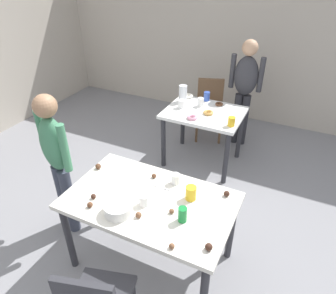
# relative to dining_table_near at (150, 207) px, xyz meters

# --- Properties ---
(ground_plane) EXTENTS (6.40, 6.40, 0.00)m
(ground_plane) POSITION_rel_dining_table_near_xyz_m (-0.14, 0.12, -0.66)
(ground_plane) COLOR gray
(wall_back) EXTENTS (6.40, 0.10, 2.60)m
(wall_back) POSITION_rel_dining_table_near_xyz_m (-0.14, 3.32, 0.64)
(wall_back) COLOR #BCB2A3
(wall_back) RESTS_ON ground_plane
(dining_table_near) EXTENTS (1.35, 0.82, 0.75)m
(dining_table_near) POSITION_rel_dining_table_near_xyz_m (0.00, 0.00, 0.00)
(dining_table_near) COLOR silver
(dining_table_near) RESTS_ON ground_plane
(dining_table_far) EXTENTS (0.95, 0.75, 0.75)m
(dining_table_far) POSITION_rel_dining_table_near_xyz_m (-0.16, 1.71, -0.03)
(dining_table_far) COLOR white
(dining_table_far) RESTS_ON ground_plane
(chair_far_table) EXTENTS (0.51, 0.51, 0.87)m
(chair_far_table) POSITION_rel_dining_table_near_xyz_m (-0.33, 2.43, -0.16)
(chair_far_table) COLOR brown
(chair_far_table) RESTS_ON ground_plane
(person_girl_near) EXTENTS (0.45, 0.29, 1.47)m
(person_girl_near) POSITION_rel_dining_table_near_xyz_m (-0.95, 0.01, 0.22)
(person_girl_near) COLOR #383D4C
(person_girl_near) RESTS_ON ground_plane
(person_adult_far) EXTENTS (0.45, 0.21, 1.50)m
(person_adult_far) POSITION_rel_dining_table_near_xyz_m (0.15, 2.41, 0.24)
(person_adult_far) COLOR #28282D
(person_adult_far) RESTS_ON ground_plane
(mixing_bowl) EXTENTS (0.22, 0.22, 0.09)m
(mixing_bowl) POSITION_rel_dining_table_near_xyz_m (-0.14, -0.24, 0.13)
(mixing_bowl) COLOR white
(mixing_bowl) RESTS_ON dining_table_near
(soda_can) EXTENTS (0.07, 0.07, 0.12)m
(soda_can) POSITION_rel_dining_table_near_xyz_m (0.33, -0.10, 0.15)
(soda_can) COLOR #198438
(soda_can) RESTS_ON dining_table_near
(fork_near) EXTENTS (0.17, 0.02, 0.01)m
(fork_near) POSITION_rel_dining_table_near_xyz_m (0.03, 0.17, 0.09)
(fork_near) COLOR silver
(fork_near) RESTS_ON dining_table_near
(cup_near_0) EXTENTS (0.09, 0.09, 0.12)m
(cup_near_0) POSITION_rel_dining_table_near_xyz_m (0.29, 0.15, 0.15)
(cup_near_0) COLOR yellow
(cup_near_0) RESTS_ON dining_table_near
(cup_near_1) EXTENTS (0.07, 0.07, 0.09)m
(cup_near_1) POSITION_rel_dining_table_near_xyz_m (0.10, 0.27, 0.14)
(cup_near_1) COLOR white
(cup_near_1) RESTS_ON dining_table_near
(cup_near_2) EXTENTS (0.08, 0.08, 0.09)m
(cup_near_2) POSITION_rel_dining_table_near_xyz_m (-0.01, -0.07, 0.14)
(cup_near_2) COLOR white
(cup_near_2) RESTS_ON dining_table_near
(cake_ball_0) EXTENTS (0.05, 0.05, 0.05)m
(cake_ball_0) POSITION_rel_dining_table_near_xyz_m (-0.62, 0.16, 0.12)
(cake_ball_0) COLOR brown
(cake_ball_0) RESTS_ON dining_table_near
(cake_ball_1) EXTENTS (0.04, 0.04, 0.04)m
(cake_ball_1) POSITION_rel_dining_table_near_xyz_m (0.37, -0.36, 0.11)
(cake_ball_1) COLOR brown
(cake_ball_1) RESTS_ON dining_table_near
(cake_ball_2) EXTENTS (0.04, 0.04, 0.04)m
(cake_ball_2) POSITION_rel_dining_table_near_xyz_m (-0.10, 0.26, 0.11)
(cake_ball_2) COLOR brown
(cake_ball_2) RESTS_ON dining_table_near
(cake_ball_3) EXTENTS (0.05, 0.05, 0.05)m
(cake_ball_3) POSITION_rel_dining_table_near_xyz_m (0.54, 0.31, 0.11)
(cake_ball_3) COLOR #3D2319
(cake_ball_3) RESTS_ON dining_table_near
(cake_ball_4) EXTENTS (0.04, 0.04, 0.04)m
(cake_ball_4) POSITION_rel_dining_table_near_xyz_m (-0.37, -0.28, 0.11)
(cake_ball_4) COLOR brown
(cake_ball_4) RESTS_ON dining_table_near
(cake_ball_5) EXTENTS (0.04, 0.04, 0.04)m
(cake_ball_5) POSITION_rel_dining_table_near_xyz_m (0.22, -0.06, 0.11)
(cake_ball_5) COLOR brown
(cake_ball_5) RESTS_ON dining_table_near
(cake_ball_6) EXTENTS (0.05, 0.05, 0.05)m
(cake_ball_6) POSITION_rel_dining_table_near_xyz_m (0.02, -0.21, 0.11)
(cake_ball_6) COLOR brown
(cake_ball_6) RESTS_ON dining_table_near
(cake_ball_7) EXTENTS (0.05, 0.05, 0.05)m
(cake_ball_7) POSITION_rel_dining_table_near_xyz_m (0.59, -0.26, 0.12)
(cake_ball_7) COLOR #3D2319
(cake_ball_7) RESTS_ON dining_table_near
(cake_ball_8) EXTENTS (0.04, 0.04, 0.04)m
(cake_ball_8) POSITION_rel_dining_table_near_xyz_m (-0.41, -0.19, 0.11)
(cake_ball_8) COLOR #3D2319
(cake_ball_8) RESTS_ON dining_table_near
(pitcher_far) EXTENTS (0.11, 0.11, 0.22)m
(pitcher_far) POSITION_rel_dining_table_near_xyz_m (-0.52, 1.86, 0.20)
(pitcher_far) COLOR white
(pitcher_far) RESTS_ON dining_table_far
(cup_far_0) EXTENTS (0.08, 0.08, 0.11)m
(cup_far_0) POSITION_rel_dining_table_near_xyz_m (-0.26, 1.83, 0.15)
(cup_far_0) COLOR white
(cup_far_0) RESTS_ON dining_table_far
(cup_far_1) EXTENTS (0.08, 0.08, 0.11)m
(cup_far_1) POSITION_rel_dining_table_near_xyz_m (0.24, 1.48, 0.14)
(cup_far_1) COLOR yellow
(cup_far_1) RESTS_ON dining_table_far
(cup_far_2) EXTENTS (0.08, 0.08, 0.12)m
(cup_far_2) POSITION_rel_dining_table_near_xyz_m (-0.25, 2.03, 0.15)
(cup_far_2) COLOR #3351B2
(cup_far_2) RESTS_ON dining_table_far
(cup_far_3) EXTENTS (0.09, 0.09, 0.10)m
(cup_far_3) POSITION_rel_dining_table_near_xyz_m (-0.46, 1.68, 0.14)
(cup_far_3) COLOR white
(cup_far_3) RESTS_ON dining_table_far
(donut_far_0) EXTENTS (0.12, 0.12, 0.04)m
(donut_far_0) POSITION_rel_dining_table_near_xyz_m (-0.22, 1.45, 0.11)
(donut_far_0) COLOR pink
(donut_far_0) RESTS_ON dining_table_far
(donut_far_1) EXTENTS (0.12, 0.12, 0.04)m
(donut_far_1) POSITION_rel_dining_table_near_xyz_m (-0.09, 1.65, 0.11)
(donut_far_1) COLOR gold
(donut_far_1) RESTS_ON dining_table_far
(donut_far_2) EXTENTS (0.10, 0.10, 0.03)m
(donut_far_2) POSITION_rel_dining_table_near_xyz_m (-0.05, 1.96, 0.11)
(donut_far_2) COLOR brown
(donut_far_2) RESTS_ON dining_table_far
(donut_far_3) EXTENTS (0.13, 0.13, 0.04)m
(donut_far_3) POSITION_rel_dining_table_near_xyz_m (-0.51, 2.02, 0.11)
(donut_far_3) COLOR white
(donut_far_3) RESTS_ON dining_table_far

